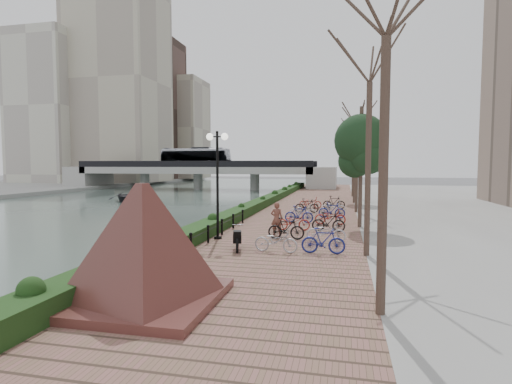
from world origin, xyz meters
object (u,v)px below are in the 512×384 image
(lamppost, at_px, (217,162))
(motorcycle, at_px, (237,238))
(pedestrian, at_px, (277,219))
(granite_monument, at_px, (143,243))
(boat, at_px, (129,197))

(lamppost, bearing_deg, motorcycle, -53.87)
(pedestrian, bearing_deg, lamppost, 35.06)
(granite_monument, xyz_separation_m, lamppost, (-0.84, 8.45, 2.03))
(boat, bearing_deg, granite_monument, -102.33)
(pedestrian, bearing_deg, motorcycle, 77.67)
(granite_monument, relative_size, pedestrian, 3.40)
(pedestrian, distance_m, boat, 26.41)
(granite_monument, height_order, lamppost, lamppost)
(motorcycle, xyz_separation_m, pedestrian, (1.00, 3.56, 0.33))
(motorcycle, height_order, pedestrian, pedestrian)
(granite_monument, bearing_deg, lamppost, 95.67)
(motorcycle, relative_size, pedestrian, 0.95)
(motorcycle, height_order, boat, motorcycle)
(lamppost, distance_m, pedestrian, 3.99)
(granite_monument, relative_size, boat, 1.10)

